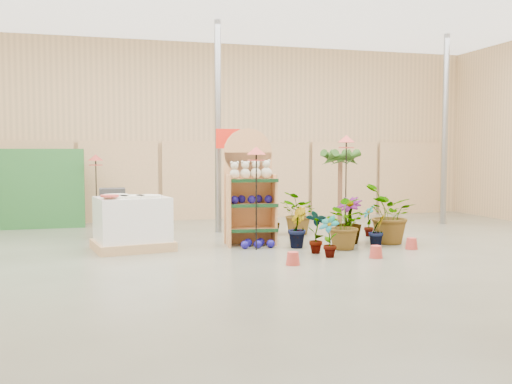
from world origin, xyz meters
TOP-DOWN VIEW (x-y plane):
  - room at (0.00, 0.91)m, footprint 15.20×12.10m
  - display_shelf at (0.26, 1.82)m, footprint 0.96×0.66m
  - teddy_bears at (0.28, 1.72)m, footprint 0.80×0.21m
  - gazing_balls_shelf at (0.26, 1.69)m, footprint 0.80×0.27m
  - gazing_balls_floor at (0.27, 1.37)m, footprint 0.63×0.39m
  - pallet_stack at (-1.90, 1.74)m, footprint 1.49×1.31m
  - charcoal_planters at (-2.21, 3.28)m, footprint 0.50×0.50m
  - trellis_stock at (-3.80, 5.20)m, footprint 2.00×0.30m
  - offer_sign at (0.10, 2.98)m, footprint 0.50×0.08m
  - bird_table_front at (0.20, 1.13)m, footprint 0.34×0.34m
  - bird_table_right at (2.16, 1.71)m, footprint 0.34×0.34m
  - bird_table_back at (-2.54, 4.88)m, footprint 0.34×0.34m
  - palm at (2.59, 2.97)m, footprint 0.70×0.70m
  - potted_plant_0 at (1.11, 0.55)m, footprint 0.46×0.47m
  - potted_plant_1 at (0.99, 1.21)m, footprint 0.42×0.47m
  - potted_plant_2 at (1.70, 0.84)m, footprint 0.85×0.93m
  - potted_plant_3 at (2.09, 1.40)m, footprint 0.69×0.69m
  - potted_plant_4 at (2.86, 2.13)m, footprint 0.25×0.35m
  - potted_plant_5 at (0.70, 2.12)m, footprint 0.38×0.36m
  - potted_plant_6 at (1.57, 2.70)m, footprint 0.80×0.90m
  - potted_plant_8 at (1.18, 0.15)m, footprint 0.40×0.44m
  - potted_plant_9 at (2.41, 0.86)m, footprint 0.41×0.36m
  - potted_plant_10 at (2.81, 1.12)m, footprint 1.30×1.33m
  - potted_plant_11 at (0.99, 2.81)m, footprint 0.45×0.45m

SIDE VIEW (x-z plane):
  - gazing_balls_floor at x=0.27m, z-range 0.00..0.15m
  - potted_plant_5 at x=0.70m, z-range 0.00..0.55m
  - potted_plant_9 at x=2.41m, z-range 0.00..0.61m
  - potted_plant_11 at x=0.99m, z-range 0.00..0.62m
  - potted_plant_4 at x=2.86m, z-range 0.00..0.64m
  - potted_plant_8 at x=1.18m, z-range 0.00..0.70m
  - potted_plant_1 at x=0.99m, z-range 0.00..0.73m
  - potted_plant_0 at x=1.11m, z-range 0.00..0.74m
  - potted_plant_3 at x=2.09m, z-range 0.00..0.88m
  - potted_plant_2 at x=1.70m, z-range 0.00..0.89m
  - potted_plant_6 at x=1.57m, z-range 0.00..0.90m
  - pallet_stack at x=-1.90m, z-range -0.02..0.96m
  - charcoal_planters at x=-2.21m, z-range 0.00..1.00m
  - potted_plant_10 at x=2.81m, z-range 0.00..1.12m
  - gazing_balls_shelf at x=0.26m, z-range 0.78..0.93m
  - trellis_stock at x=-3.80m, z-range 0.00..1.80m
  - display_shelf at x=0.26m, z-range -0.09..2.08m
  - teddy_bears at x=0.28m, z-range 1.20..1.55m
  - bird_table_back at x=-2.54m, z-range 0.71..2.39m
  - offer_sign at x=0.10m, z-range 0.47..2.67m
  - palm at x=2.59m, z-range 0.68..2.56m
  - bird_table_front at x=0.20m, z-range 0.78..2.60m
  - bird_table_right at x=2.16m, z-range 0.88..2.93m
  - room at x=0.00m, z-range -0.14..4.56m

